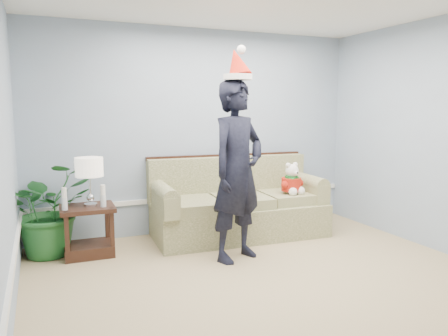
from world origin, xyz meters
name	(u,v)px	position (x,y,z in m)	size (l,w,h in m)	color
room_shell	(302,147)	(0.00, 0.00, 1.35)	(4.54, 5.04, 2.74)	tan
wainscot_trim	(134,231)	(-1.18, 1.18, 0.45)	(4.49, 4.99, 0.06)	white
sofa	(237,207)	(0.36, 2.04, 0.37)	(2.26, 1.07, 1.03)	#58622E
side_table	(88,236)	(-1.54, 1.96, 0.22)	(0.60, 0.51, 0.57)	#361B13
table_lamp	(89,169)	(-1.50, 1.96, 0.99)	(0.31, 0.31, 0.55)	silver
candle_pair	(84,198)	(-1.58, 1.87, 0.68)	(0.47, 0.06, 0.25)	silver
houseplant	(49,209)	(-1.93, 2.16, 0.54)	(0.96, 0.84, 1.07)	#1F5F26
man	(237,171)	(-0.03, 1.21, 0.98)	(0.72, 0.47, 1.97)	black
santa_hat	(237,65)	(-0.03, 1.23, 2.11)	(0.41, 0.43, 0.36)	white
teddy_bear	(292,182)	(1.03, 1.79, 0.69)	(0.30, 0.32, 0.42)	white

